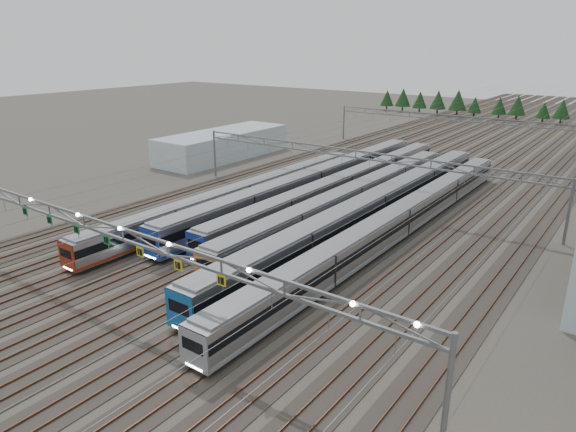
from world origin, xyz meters
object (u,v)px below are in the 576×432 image
Objects in this scene: train_b at (313,182)px; gantry_near at (122,237)px; train_e at (374,208)px; gantry_mid at (355,160)px; gantry_far at (459,123)px; train_d at (352,199)px; train_c at (343,186)px; train_a at (243,196)px; train_f at (398,221)px; west_shed at (223,144)px.

gantry_near reaches higher than train_b.
train_e is 1.19× the size of gantry_mid.
train_b is 46.47m from gantry_far.
train_d is 1.01× the size of gantry_far.
train_c is at bearing 139.26° from train_e.
train_e is 52.60m from gantry_far.
train_c is 44.51m from gantry_far.
train_f is (22.50, 2.53, 0.08)m from train_a.
gantry_near is (6.70, -39.33, 4.85)m from train_b.
train_b is 1.03× the size of train_c.
gantry_far is (2.25, 44.25, 4.29)m from train_c.
train_b is 1.12× the size of gantry_near.
gantry_far is 1.88× the size of west_shed.
gantry_mid reaches higher than train_a.
train_b is 14.86m from train_e.
train_a is 0.96× the size of gantry_far.
gantry_far reaches higher than train_f.
train_c is at bearing 143.14° from train_f.
gantry_mid is (2.25, -0.75, 4.29)m from train_c.
gantry_mid is (0.05, 40.12, -0.70)m from gantry_near.
train_b reaches higher than train_d.
train_a is 18.66m from train_e.
train_f is at bearing -25.48° from train_b.
gantry_far is at bearing 89.97° from gantry_near.
train_d is (4.50, -5.40, 0.07)m from train_c.
train_e reaches higher than train_f.
west_shed reaches higher than train_c.
train_c is at bearing 129.82° from train_d.
gantry_mid is at bearing -90.00° from gantry_far.
gantry_mid is at bearing 89.93° from gantry_near.
train_e is 1.19× the size of gantry_far.
gantry_far is at bearing 90.00° from gantry_mid.
train_b is at bearing -22.93° from west_shed.
gantry_near reaches higher than gantry_far.
train_d is (13.50, 7.25, 0.17)m from train_a.
gantry_far reaches higher than train_a.
train_a is at bearing -173.59° from train_f.
train_e is 10.56m from gantry_mid.
west_shed is at bearing 156.52° from train_e.
train_e is at bearing -46.03° from gantry_mid.
train_e is at bearing -40.74° from train_c.
gantry_far is at bearing 97.40° from train_e.
train_b is 33.09m from west_shed.
train_d is at bearing -64.15° from gantry_mid.
west_shed is (-37.18, 52.23, -4.44)m from gantry_near.
train_e is at bearing -24.71° from train_b.
train_f is 15.26m from gantry_mid.
train_d is 0.84× the size of train_f.
train_e is at bearing 78.40° from gantry_near.
west_shed is at bearing 157.01° from train_d.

